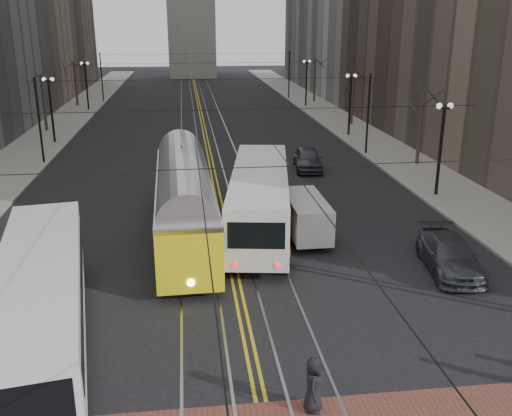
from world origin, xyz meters
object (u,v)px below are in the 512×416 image
object	(u,v)px
transit_bus	(42,304)
streetcar	(184,207)
sedan_grey	(308,159)
rear_bus	(260,202)
cargo_van	(306,218)
pedestrian_a	(313,384)
sedan_parked	(450,255)

from	to	relation	value
transit_bus	streetcar	distance (m)	10.71
streetcar	sedan_grey	world-z (taller)	streetcar
rear_bus	cargo_van	xyz separation A→B (m)	(2.20, -1.13, -0.61)
streetcar	rear_bus	distance (m)	3.91
rear_bus	streetcar	bearing A→B (deg)	-164.35
cargo_van	transit_bus	bearing A→B (deg)	-140.91
pedestrian_a	sedan_parked	bearing A→B (deg)	-24.89
cargo_van	sedan_parked	bearing A→B (deg)	-40.93
sedan_grey	sedan_parked	xyz separation A→B (m)	(2.43, -18.62, -0.08)
sedan_parked	pedestrian_a	bearing A→B (deg)	-124.73
streetcar	sedan_parked	xyz separation A→B (m)	(11.59, -5.40, -0.94)
transit_bus	pedestrian_a	distance (m)	9.47
transit_bus	sedan_parked	distance (m)	16.93
streetcar	sedan_grey	bearing A→B (deg)	53.84
rear_bus	pedestrian_a	world-z (taller)	rear_bus
transit_bus	sedan_parked	bearing A→B (deg)	4.79
rear_bus	cargo_van	world-z (taller)	rear_bus
sedan_grey	sedan_parked	world-z (taller)	sedan_grey
pedestrian_a	transit_bus	bearing A→B (deg)	79.58
rear_bus	sedan_parked	size ratio (longest dim) A/B	2.49
sedan_grey	sedan_parked	size ratio (longest dim) A/B	0.94
streetcar	rear_bus	xyz separation A→B (m)	(3.89, 0.47, -0.03)
cargo_van	sedan_parked	size ratio (longest dim) A/B	0.93
transit_bus	rear_bus	size ratio (longest dim) A/B	0.99
transit_bus	cargo_van	bearing A→B (deg)	29.80
sedan_grey	rear_bus	bearing A→B (deg)	-106.36
cargo_van	pedestrian_a	world-z (taller)	cargo_van
transit_bus	pedestrian_a	world-z (taller)	transit_bus
rear_bus	sedan_grey	world-z (taller)	rear_bus
sedan_grey	sedan_parked	distance (m)	18.77
transit_bus	streetcar	world-z (taller)	streetcar
cargo_van	sedan_grey	bearing A→B (deg)	77.29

